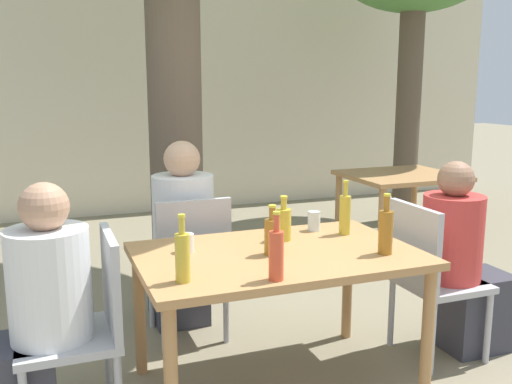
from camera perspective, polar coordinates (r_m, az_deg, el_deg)
cafe_building_wall at (r=6.94m, az=-12.07°, el=9.38°), size 10.00×0.08×2.80m
dining_table_front at (r=2.89m, az=2.13°, el=-7.52°), size 1.39×0.90×0.73m
dining_table_back at (r=5.45m, az=14.24°, el=0.74°), size 1.00×0.87×0.73m
patio_chair_0 at (r=2.73m, az=-16.53°, el=-12.15°), size 0.44×0.44×0.90m
patio_chair_1 at (r=3.38m, az=16.88°, el=-7.65°), size 0.44×0.44×0.90m
patio_chair_2 at (r=3.46m, az=-6.60°, el=-6.81°), size 0.44×0.44×0.90m
person_seated_0 at (r=2.73m, az=-21.60°, el=-12.45°), size 0.58×0.35×1.15m
person_seated_1 at (r=3.53m, az=19.98°, el=-7.19°), size 0.57×0.34×1.13m
person_seated_2 at (r=3.66m, az=-7.50°, el=-5.17°), size 0.38×0.59×1.22m
amber_bottle_0 at (r=2.79m, az=1.63°, el=-4.36°), size 0.08×0.08×0.25m
oil_cruet_1 at (r=3.04m, az=2.78°, el=-3.14°), size 0.08×0.08×0.24m
soda_bottle_2 at (r=2.43m, az=2.03°, el=-6.19°), size 0.07×0.07×0.30m
oil_cruet_3 at (r=2.43m, az=-7.36°, el=-6.36°), size 0.06×0.06×0.29m
amber_bottle_4 at (r=2.87m, az=12.84°, el=-3.79°), size 0.07×0.07×0.30m
oil_cruet_5 at (r=3.19m, az=8.88°, el=-2.13°), size 0.06×0.06×0.30m
drinking_glass_0 at (r=2.86m, az=-6.94°, el=-5.08°), size 0.07×0.07×0.09m
drinking_glass_1 at (r=3.26m, az=5.82°, el=-2.90°), size 0.07×0.07×0.11m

